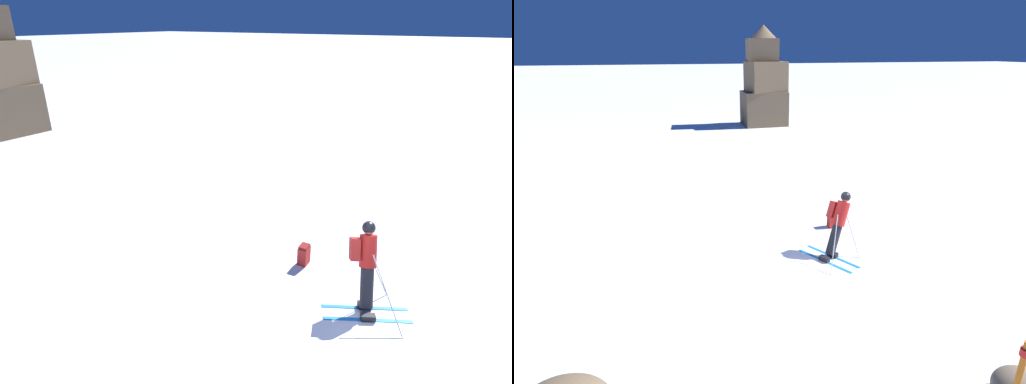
% 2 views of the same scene
% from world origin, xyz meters
% --- Properties ---
extents(ground_plane, '(300.00, 300.00, 0.00)m').
position_xyz_m(ground_plane, '(0.00, 0.00, 0.00)').
color(ground_plane, white).
extents(skier, '(1.45, 1.73, 1.79)m').
position_xyz_m(skier, '(1.11, 0.20, 0.98)').
color(skier, '#1E7AC6').
rests_on(skier, ground).
extents(rock_pillar, '(3.05, 2.68, 6.86)m').
position_xyz_m(rock_pillar, '(4.26, 19.88, 2.88)').
color(rock_pillar, brown).
rests_on(rock_pillar, ground).
extents(spare_backpack, '(0.31, 0.24, 0.50)m').
position_xyz_m(spare_backpack, '(1.73, 1.85, 0.24)').
color(spare_backpack, '#AD231E').
rests_on(spare_backpack, ground).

